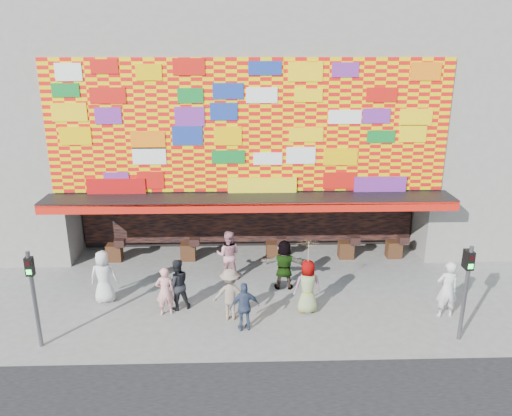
% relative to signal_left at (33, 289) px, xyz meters
% --- Properties ---
extents(ground, '(90.00, 90.00, 0.00)m').
position_rel_signal_left_xyz_m(ground, '(6.20, 1.50, -1.86)').
color(ground, slate).
rests_on(ground, ground).
extents(shop_building, '(15.20, 9.40, 10.00)m').
position_rel_signal_left_xyz_m(shop_building, '(6.20, 9.68, 3.37)').
color(shop_building, gray).
rests_on(shop_building, ground).
extents(signal_left, '(0.22, 0.20, 3.00)m').
position_rel_signal_left_xyz_m(signal_left, '(0.00, 0.00, 0.00)').
color(signal_left, '#59595B').
rests_on(signal_left, ground).
extents(signal_right, '(0.22, 0.20, 3.00)m').
position_rel_signal_left_xyz_m(signal_right, '(12.40, 0.00, 0.00)').
color(signal_right, '#59595B').
rests_on(signal_right, ground).
extents(ped_a, '(0.94, 0.65, 1.85)m').
position_rel_signal_left_xyz_m(ped_a, '(1.20, 2.66, -0.94)').
color(ped_a, silver).
rests_on(ped_a, ground).
extents(ped_b, '(0.68, 0.53, 1.65)m').
position_rel_signal_left_xyz_m(ped_b, '(3.40, 1.74, -1.03)').
color(ped_b, pink).
rests_on(ped_b, ground).
extents(ped_c, '(1.04, 0.93, 1.76)m').
position_rel_signal_left_xyz_m(ped_c, '(3.75, 2.09, -0.98)').
color(ped_c, black).
rests_on(ped_c, ground).
extents(ped_d, '(1.12, 0.66, 1.73)m').
position_rel_signal_left_xyz_m(ped_d, '(5.51, 1.40, -1.00)').
color(ped_d, gray).
rests_on(ped_d, ground).
extents(ped_e, '(0.99, 0.57, 1.59)m').
position_rel_signal_left_xyz_m(ped_e, '(5.97, 0.71, -1.07)').
color(ped_e, '#384663').
rests_on(ped_e, ground).
extents(ped_f, '(1.73, 0.64, 1.83)m').
position_rel_signal_left_xyz_m(ped_f, '(7.41, 3.47, -0.94)').
color(ped_f, gray).
rests_on(ped_f, ground).
extents(ped_g, '(0.95, 0.68, 1.82)m').
position_rel_signal_left_xyz_m(ped_g, '(8.03, 1.75, -0.95)').
color(ped_g, gray).
rests_on(ped_g, ground).
extents(ped_h, '(0.72, 0.49, 1.92)m').
position_rel_signal_left_xyz_m(ped_h, '(12.47, 1.33, -0.90)').
color(ped_h, silver).
rests_on(ped_h, ground).
extents(ped_i, '(0.99, 0.82, 1.87)m').
position_rel_signal_left_xyz_m(ped_i, '(5.39, 4.38, -0.92)').
color(ped_i, '#C27D8B').
rests_on(ped_i, ground).
extents(parasol, '(1.15, 1.16, 1.77)m').
position_rel_signal_left_xyz_m(parasol, '(8.03, 1.75, 0.25)').
color(parasol, '#D5B586').
rests_on(parasol, ground).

